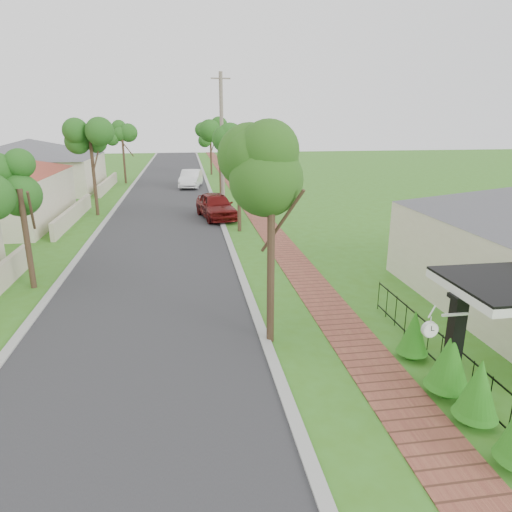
{
  "coord_description": "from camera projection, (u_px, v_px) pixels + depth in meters",
  "views": [
    {
      "loc": [
        -1.45,
        -9.75,
        6.33
      ],
      "look_at": [
        0.95,
        5.98,
        1.5
      ],
      "focal_mm": 32.0,
      "sensor_mm": 36.0,
      "label": 1
    }
  ],
  "objects": [
    {
      "name": "kerb_right",
      "position": [
        220.0,
        217.0,
        30.29
      ],
      "size": [
        0.3,
        120.0,
        0.1
      ],
      "primitive_type": "cube",
      "color": "#9E9E99",
      "rests_on": "ground"
    },
    {
      "name": "parked_car_red",
      "position": [
        216.0,
        206.0,
        29.76
      ],
      "size": [
        2.81,
        5.13,
        1.65
      ],
      "primitive_type": "imported",
      "rotation": [
        0.0,
        0.0,
        0.18
      ],
      "color": "#5C0E0D",
      "rests_on": "ground"
    },
    {
      "name": "porch_post",
      "position": [
        453.0,
        350.0,
        10.66
      ],
      "size": [
        0.48,
        0.48,
        2.52
      ],
      "color": "black",
      "rests_on": "ground"
    },
    {
      "name": "kerb_left",
      "position": [
        106.0,
        221.0,
        29.23
      ],
      "size": [
        0.3,
        120.0,
        0.1
      ],
      "primitive_type": "cube",
      "color": "#9E9E99",
      "rests_on": "ground"
    },
    {
      "name": "hedge_row",
      "position": [
        466.0,
        380.0,
        10.04
      ],
      "size": [
        0.92,
        5.01,
        1.97
      ],
      "color": "#1C7016",
      "rests_on": "ground"
    },
    {
      "name": "near_tree",
      "position": [
        272.0,
        183.0,
        12.16
      ],
      "size": [
        2.28,
        2.28,
        5.84
      ],
      "color": "#382619",
      "rests_on": "ground"
    },
    {
      "name": "sidewalk",
      "position": [
        258.0,
        216.0,
        30.66
      ],
      "size": [
        1.5,
        120.0,
        0.03
      ],
      "primitive_type": "cube",
      "color": "#93523A",
      "rests_on": "ground"
    },
    {
      "name": "far_house_grey",
      "position": [
        32.0,
        165.0,
        40.6
      ],
      "size": [
        15.56,
        15.56,
        4.6
      ],
      "color": "beige",
      "rests_on": "ground"
    },
    {
      "name": "utility_pole",
      "position": [
        222.0,
        147.0,
        28.99
      ],
      "size": [
        1.2,
        0.24,
        9.04
      ],
      "color": "gray",
      "rests_on": "ground"
    },
    {
      "name": "ground",
      "position": [
        255.0,
        385.0,
        11.27
      ],
      "size": [
        160.0,
        160.0,
        0.0
      ],
      "primitive_type": "plane",
      "color": "#3B711A",
      "rests_on": "ground"
    },
    {
      "name": "road",
      "position": [
        164.0,
        219.0,
        29.76
      ],
      "size": [
        7.0,
        120.0,
        0.02
      ],
      "primitive_type": "cube",
      "color": "#28282B",
      "rests_on": "ground"
    },
    {
      "name": "street_trees",
      "position": [
        166.0,
        142.0,
        34.93
      ],
      "size": [
        10.7,
        37.65,
        5.89
      ],
      "color": "#382619",
      "rests_on": "ground"
    },
    {
      "name": "parked_car_white",
      "position": [
        191.0,
        179.0,
        43.21
      ],
      "size": [
        2.41,
        5.1,
        1.61
      ],
      "primitive_type": "imported",
      "rotation": [
        0.0,
        0.0,
        -0.15
      ],
      "color": "white",
      "rests_on": "ground"
    },
    {
      "name": "picket_fence",
      "position": [
        441.0,
        351.0,
        11.82
      ],
      "size": [
        0.03,
        8.02,
        1.0
      ],
      "color": "black",
      "rests_on": "ground"
    },
    {
      "name": "station_clock",
      "position": [
        432.0,
        328.0,
        9.92
      ],
      "size": [
        1.04,
        0.13,
        0.52
      ],
      "color": "silver",
      "rests_on": "ground"
    }
  ]
}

